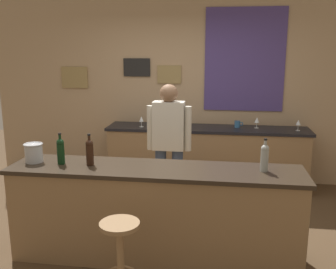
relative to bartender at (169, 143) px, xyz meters
The scene contains 14 objects.
ground_plane 1.07m from the bartender, 90.44° to the right, with size 10.00×10.00×0.00m, color #4C3823.
back_wall 1.58m from the bartender, 89.31° to the left, with size 6.00×0.09×2.80m.
bar_counter 1.03m from the bartender, 90.25° to the right, with size 2.78×0.60×0.92m.
side_counter 1.29m from the bartender, 70.71° to the left, with size 2.90×0.56×0.90m.
bartender is the anchor object (origin of this frame).
bar_stool 1.68m from the bartender, 95.86° to the right, with size 0.32×0.32×0.68m.
wine_bottle_a 1.31m from the bartender, 134.92° to the right, with size 0.07×0.07×0.31m.
wine_bottle_b 1.12m from the bartender, 124.52° to the right, with size 0.07×0.07×0.31m.
wine_bottle_c 1.33m from the bartender, 41.42° to the right, with size 0.07×0.07×0.31m.
ice_bucket 1.52m from the bartender, 143.23° to the right, with size 0.19×0.19×0.19m.
wine_glass_a 1.18m from the bartender, 118.02° to the left, with size 0.07×0.07×0.16m.
wine_glass_b 1.63m from the bartender, 47.45° to the left, with size 0.07×0.07×0.16m.
wine_glass_c 1.98m from the bartender, 33.52° to the left, with size 0.07×0.07×0.16m.
coffee_mug 1.46m from the bartender, 55.37° to the left, with size 0.13×0.08×0.09m.
Camera 1 is at (0.61, -3.76, 2.01)m, focal length 40.73 mm.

